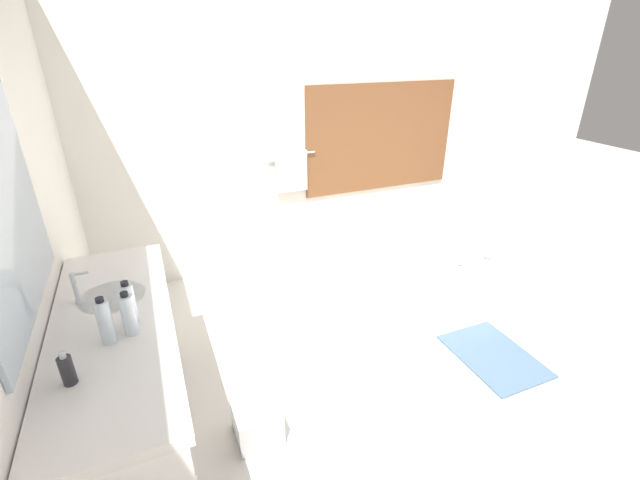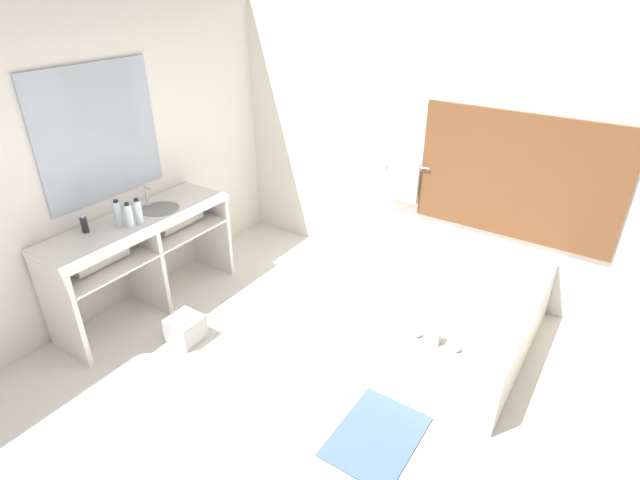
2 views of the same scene
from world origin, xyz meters
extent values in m
plane|color=silver|center=(0.00, 0.00, 0.00)|extent=(16.00, 16.00, 0.00)
cube|color=white|center=(0.00, 2.23, 1.35)|extent=(7.40, 0.06, 2.70)
cube|color=brown|center=(0.72, 2.19, 1.22)|extent=(1.70, 0.02, 1.10)
cylinder|color=silver|center=(-0.30, 2.16, 1.15)|extent=(0.50, 0.02, 0.02)
cube|color=beige|center=(-0.30, 2.15, 0.98)|extent=(0.32, 0.04, 0.40)
cube|color=white|center=(-2.23, 0.00, 1.35)|extent=(0.06, 7.40, 2.70)
cube|color=#A3B2C1|center=(-2.19, 0.28, 1.60)|extent=(0.02, 1.10, 1.10)
cube|color=white|center=(-1.90, 0.28, 0.87)|extent=(0.57, 1.68, 0.05)
cube|color=white|center=(-1.90, 0.28, 0.63)|extent=(0.54, 1.60, 0.02)
cylinder|color=white|center=(-1.90, 0.53, 0.84)|extent=(0.34, 0.34, 0.12)
cube|color=white|center=(-1.90, -0.54, 0.42)|extent=(0.53, 0.04, 0.85)
cube|color=white|center=(-1.90, 0.28, 0.42)|extent=(0.53, 0.04, 0.85)
cube|color=white|center=(-1.90, 1.10, 0.42)|extent=(0.53, 0.04, 0.85)
cylinder|color=beige|center=(-1.86, -0.14, 0.71)|extent=(0.13, 0.46, 0.13)
cylinder|color=beige|center=(-1.86, 0.70, 0.71)|extent=(0.13, 0.46, 0.13)
cylinder|color=silver|center=(-2.06, 0.53, 0.91)|extent=(0.04, 0.04, 0.02)
cylinder|color=silver|center=(-2.06, 0.53, 1.00)|extent=(0.02, 0.02, 0.16)
cube|color=silver|center=(-2.02, 0.53, 1.07)|extent=(0.07, 0.01, 0.01)
cube|color=silver|center=(0.72, 1.35, 0.26)|extent=(0.97, 1.67, 0.52)
ellipsoid|color=white|center=(0.72, 1.35, 0.37)|extent=(0.70, 1.20, 0.30)
cube|color=silver|center=(0.72, 0.62, 0.58)|extent=(0.04, 0.07, 0.12)
sphere|color=silver|center=(0.58, 0.62, 0.55)|extent=(0.06, 0.06, 0.06)
sphere|color=silver|center=(0.86, 0.62, 0.55)|extent=(0.06, 0.06, 0.06)
cylinder|color=white|center=(-1.90, 0.12, 1.00)|extent=(0.06, 0.06, 0.22)
cylinder|color=black|center=(-1.90, 0.12, 1.12)|extent=(0.04, 0.04, 0.02)
cylinder|color=white|center=(-1.81, 0.15, 1.00)|extent=(0.06, 0.06, 0.21)
cylinder|color=black|center=(-1.81, 0.15, 1.11)|extent=(0.04, 0.04, 0.02)
cylinder|color=white|center=(-1.80, 0.24, 1.00)|extent=(0.06, 0.06, 0.21)
cylinder|color=black|center=(-1.80, 0.24, 1.12)|extent=(0.04, 0.04, 0.02)
cylinder|color=#28282D|center=(-2.05, -0.11, 0.96)|extent=(0.05, 0.05, 0.13)
cylinder|color=silver|center=(-2.05, -0.11, 1.04)|extent=(0.02, 0.02, 0.03)
cube|color=#B2B2B2|center=(-1.26, 0.11, 0.11)|extent=(0.26, 0.26, 0.22)
cube|color=slate|center=(0.56, 0.10, 0.01)|extent=(0.52, 0.71, 0.02)
camera|label=1|loc=(-1.62, -1.72, 2.17)|focal=24.00mm
camera|label=2|loc=(1.53, -2.04, 2.77)|focal=28.00mm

